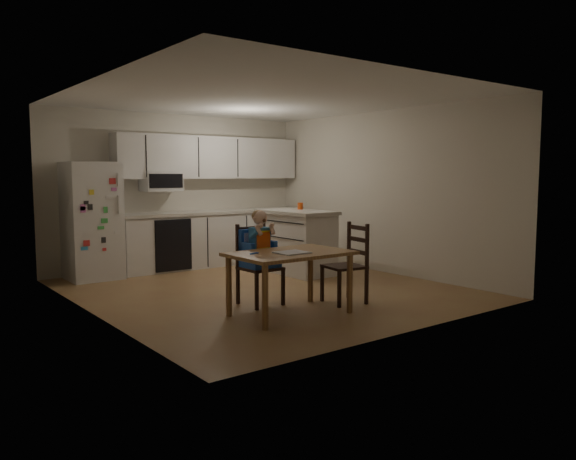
{
  "coord_description": "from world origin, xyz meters",
  "views": [
    {
      "loc": [
        -4.2,
        -6.02,
        1.53
      ],
      "look_at": [
        -0.11,
        -0.65,
        0.85
      ],
      "focal_mm": 35.0,
      "sensor_mm": 36.0,
      "label": 1
    }
  ],
  "objects_px": {
    "chair_side": "(351,258)",
    "chair_booster": "(258,248)",
    "refrigerator": "(92,221)",
    "dining_table": "(290,260)",
    "red_cup": "(300,206)",
    "kitchen_island": "(296,241)"
  },
  "relations": [
    {
      "from": "refrigerator",
      "to": "kitchen_island",
      "type": "relative_size",
      "value": 1.29
    },
    {
      "from": "red_cup",
      "to": "refrigerator",
      "type": "bearing_deg",
      "value": 155.87
    },
    {
      "from": "chair_booster",
      "to": "chair_side",
      "type": "xyz_separation_m",
      "value": [
        0.94,
        -0.58,
        -0.14
      ]
    },
    {
      "from": "dining_table",
      "to": "chair_side",
      "type": "xyz_separation_m",
      "value": [
        0.94,
        0.03,
        -0.06
      ]
    },
    {
      "from": "dining_table",
      "to": "chair_booster",
      "type": "xyz_separation_m",
      "value": [
        -0.0,
        0.62,
        0.08
      ]
    },
    {
      "from": "kitchen_island",
      "to": "chair_side",
      "type": "relative_size",
      "value": 1.38
    },
    {
      "from": "refrigerator",
      "to": "red_cup",
      "type": "bearing_deg",
      "value": -24.13
    },
    {
      "from": "dining_table",
      "to": "chair_side",
      "type": "bearing_deg",
      "value": 2.06
    },
    {
      "from": "dining_table",
      "to": "chair_booster",
      "type": "distance_m",
      "value": 0.62
    },
    {
      "from": "chair_booster",
      "to": "red_cup",
      "type": "bearing_deg",
      "value": 37.81
    },
    {
      "from": "kitchen_island",
      "to": "red_cup",
      "type": "distance_m",
      "value": 0.58
    },
    {
      "from": "dining_table",
      "to": "chair_side",
      "type": "distance_m",
      "value": 0.95
    },
    {
      "from": "chair_booster",
      "to": "kitchen_island",
      "type": "bearing_deg",
      "value": 38.2
    },
    {
      "from": "chair_side",
      "to": "chair_booster",
      "type": "bearing_deg",
      "value": -111.9
    },
    {
      "from": "refrigerator",
      "to": "chair_side",
      "type": "xyz_separation_m",
      "value": [
        1.96,
        -3.37,
        -0.31
      ]
    },
    {
      "from": "refrigerator",
      "to": "chair_booster",
      "type": "distance_m",
      "value": 2.97
    },
    {
      "from": "red_cup",
      "to": "dining_table",
      "type": "distance_m",
      "value": 2.84
    },
    {
      "from": "refrigerator",
      "to": "dining_table",
      "type": "height_order",
      "value": "refrigerator"
    },
    {
      "from": "refrigerator",
      "to": "chair_booster",
      "type": "bearing_deg",
      "value": -70.08
    },
    {
      "from": "red_cup",
      "to": "dining_table",
      "type": "relative_size",
      "value": 0.08
    },
    {
      "from": "dining_table",
      "to": "chair_booster",
      "type": "bearing_deg",
      "value": 90.12
    },
    {
      "from": "red_cup",
      "to": "chair_side",
      "type": "height_order",
      "value": "red_cup"
    }
  ]
}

